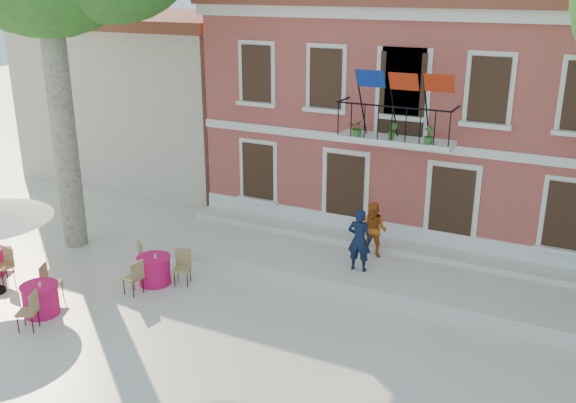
# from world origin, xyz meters

# --- Properties ---
(ground) EXTENTS (90.00, 90.00, 0.00)m
(ground) POSITION_xyz_m (0.00, 0.00, 0.00)
(ground) COLOR beige
(ground) RESTS_ON ground
(main_building) EXTENTS (13.50, 9.59, 7.50)m
(main_building) POSITION_xyz_m (2.00, 9.99, 3.78)
(main_building) COLOR #AA3D41
(main_building) RESTS_ON ground
(neighbor_west) EXTENTS (9.40, 9.40, 6.40)m
(neighbor_west) POSITION_xyz_m (-9.50, 11.00, 3.22)
(neighbor_west) COLOR beige
(neighbor_west) RESTS_ON ground
(terrace) EXTENTS (14.00, 3.40, 0.30)m
(terrace) POSITION_xyz_m (2.00, 4.40, 0.15)
(terrace) COLOR silver
(terrace) RESTS_ON ground
(pedestrian_navy) EXTENTS (0.67, 0.48, 1.73)m
(pedestrian_navy) POSITION_xyz_m (1.73, 3.69, 1.16)
(pedestrian_navy) COLOR black
(pedestrian_navy) RESTS_ON terrace
(pedestrian_orange) EXTENTS (0.80, 0.65, 1.58)m
(pedestrian_orange) POSITION_xyz_m (1.78, 4.73, 1.09)
(pedestrian_orange) COLOR #C55917
(pedestrian_orange) RESTS_ON terrace
(cafe_table_1) EXTENTS (1.18, 1.92, 0.95)m
(cafe_table_1) POSITION_xyz_m (-4.45, -1.52, 0.42)
(cafe_table_1) COLOR #E7155B
(cafe_table_1) RESTS_ON ground
(cafe_table_3) EXTENTS (1.85, 1.74, 0.95)m
(cafe_table_3) POSITION_xyz_m (-3.03, 1.05, 0.43)
(cafe_table_3) COLOR #E7155B
(cafe_table_3) RESTS_ON ground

